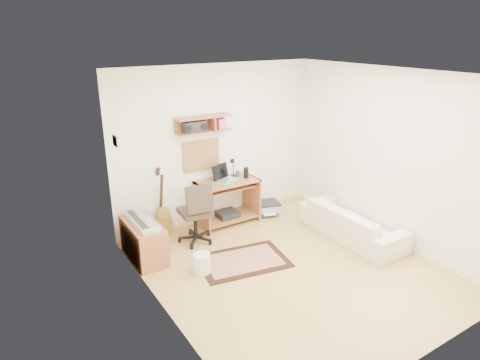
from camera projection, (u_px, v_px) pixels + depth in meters
floor at (290, 269)px, 5.75m from camera, size 3.60×4.00×0.01m
ceiling at (299, 74)px, 4.86m from camera, size 3.60×4.00×0.01m
back_wall at (217, 145)px, 6.90m from camera, size 3.60×0.01×2.60m
left_wall at (161, 210)px, 4.39m from camera, size 0.01×4.00×2.60m
right_wall at (389, 157)px, 6.21m from camera, size 0.01×4.00×2.60m
wall_shelf at (203, 124)px, 6.51m from camera, size 0.90×0.25×0.26m
cork_board at (201, 155)px, 6.77m from camera, size 0.64×0.03×0.49m
wall_photo at (115, 141)px, 5.45m from camera, size 0.02×0.20×0.15m
desk at (227, 202)px, 7.00m from camera, size 1.00×0.55×0.75m
laptop at (226, 173)px, 6.79m from camera, size 0.46×0.46×0.27m
speaker at (246, 173)px, 6.97m from camera, size 0.08×0.08×0.18m
desk_lamp at (233, 167)px, 7.04m from camera, size 0.11×0.11×0.32m
pencil_cup at (238, 173)px, 7.07m from camera, size 0.07×0.07×0.09m
boombox at (194, 127)px, 6.42m from camera, size 0.34×0.16×0.18m
rug at (243, 261)px, 5.92m from camera, size 1.36×1.03×0.02m
task_chair at (195, 212)px, 6.32m from camera, size 0.55×0.55×0.99m
cabinet at (143, 240)px, 5.93m from camera, size 0.40×0.90×0.55m
music_keyboard at (142, 221)px, 5.82m from camera, size 0.25×0.80×0.07m
guitar at (163, 203)px, 6.50m from camera, size 0.32×0.22×1.11m
waste_basket at (202, 264)px, 5.60m from camera, size 0.24×0.24×0.28m
printer at (266, 208)px, 7.48m from camera, size 0.57×0.50×0.18m
sofa at (352, 217)px, 6.49m from camera, size 0.51×1.75×0.68m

